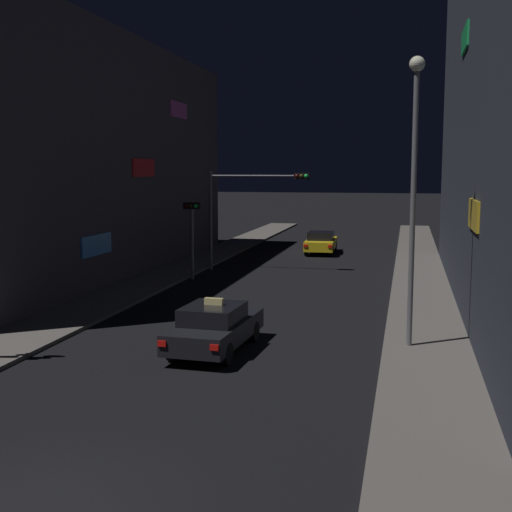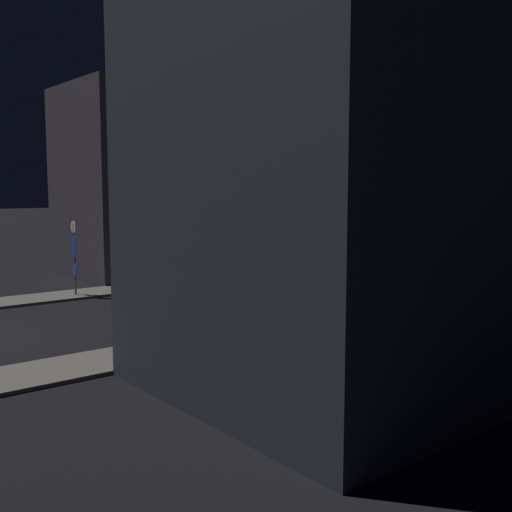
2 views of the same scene
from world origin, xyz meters
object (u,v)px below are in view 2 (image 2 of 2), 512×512
(taxi, at_px, (183,293))
(sign_pole_left, at_px, (74,253))
(far_car, at_px, (474,257))
(street_lamp_near_block, at_px, (287,192))
(traffic_light_left_kerb, at_px, (308,232))
(traffic_light_overhead, at_px, (366,214))

(taxi, height_order, sign_pole_left, sign_pole_left)
(far_car, relative_size, street_lamp_near_block, 0.53)
(traffic_light_left_kerb, distance_m, street_lamp_near_block, 15.55)
(taxi, xyz_separation_m, traffic_light_overhead, (-2.70, 15.89, 3.16))
(traffic_light_overhead, bearing_deg, far_car, 71.71)
(traffic_light_overhead, distance_m, traffic_light_left_kerb, 4.03)
(taxi, height_order, far_car, taxi)
(traffic_light_overhead, distance_m, sign_pole_left, 19.00)
(far_car, xyz_separation_m, traffic_light_overhead, (-2.80, -8.47, 3.17))
(far_car, height_order, street_lamp_near_block, street_lamp_near_block)
(taxi, xyz_separation_m, sign_pole_left, (-5.98, -2.75, 1.56))
(traffic_light_overhead, xyz_separation_m, street_lamp_near_block, (8.36, -14.42, 1.56))
(taxi, distance_m, far_car, 24.36)
(sign_pole_left, xyz_separation_m, street_lamp_near_block, (11.65, 4.22, 3.17))
(traffic_light_overhead, xyz_separation_m, traffic_light_left_kerb, (-2.11, -3.24, -1.13))
(far_car, distance_m, traffic_light_left_kerb, 12.87)
(traffic_light_overhead, height_order, sign_pole_left, traffic_light_overhead)
(traffic_light_left_kerb, bearing_deg, street_lamp_near_block, -46.85)
(taxi, xyz_separation_m, street_lamp_near_block, (5.67, 1.47, 4.73))
(taxi, bearing_deg, far_car, 89.75)
(traffic_light_overhead, bearing_deg, sign_pole_left, -100.01)
(street_lamp_near_block, bearing_deg, sign_pole_left, -160.10)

